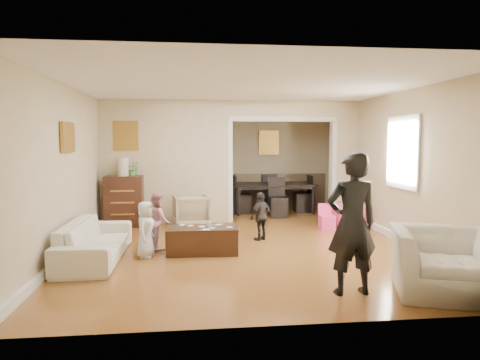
{
  "coord_description": "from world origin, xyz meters",
  "views": [
    {
      "loc": [
        -0.84,
        -7.35,
        1.75
      ],
      "look_at": [
        0.0,
        0.2,
        1.05
      ],
      "focal_mm": 32.07,
      "sensor_mm": 36.0,
      "label": 1
    }
  ],
  "objects": [
    {
      "name": "child_toddler",
      "position": [
        0.35,
        -0.01,
        0.43
      ],
      "size": [
        0.52,
        0.47,
        0.85
      ],
      "primitive_type": "imported",
      "rotation": [
        0.0,
        0.0,
        -2.47
      ],
      "color": "black",
      "rests_on": "ground"
    },
    {
      "name": "table_lamp",
      "position": [
        -2.23,
        1.51,
        1.22
      ],
      "size": [
        0.22,
        0.22,
        0.36
      ],
      "primitive_type": "cylinder",
      "color": "beige",
      "rests_on": "dresser"
    },
    {
      "name": "potted_plant",
      "position": [
        -2.03,
        1.51,
        1.18
      ],
      "size": [
        0.25,
        0.22,
        0.28
      ],
      "primitive_type": "imported",
      "color": "#346D30",
      "rests_on": "dresser"
    },
    {
      "name": "sofa",
      "position": [
        -2.27,
        -0.98,
        0.29
      ],
      "size": [
        0.79,
        1.97,
        0.57
      ],
      "primitive_type": "imported",
      "rotation": [
        0.0,
        0.0,
        1.56
      ],
      "color": "#EFE6CE",
      "rests_on": "ground"
    },
    {
      "name": "dining_table",
      "position": [
        1.1,
        2.88,
        0.35
      ],
      "size": [
        2.0,
        1.12,
        0.7
      ],
      "primitive_type": "imported",
      "rotation": [
        0.0,
        0.0,
        0.01
      ],
      "color": "black",
      "rests_on": "ground"
    },
    {
      "name": "adult_person",
      "position": [
        0.95,
        -2.75,
        0.81
      ],
      "size": [
        0.62,
        0.43,
        1.63
      ],
      "primitive_type": "imported",
      "rotation": [
        0.0,
        0.0,
        3.22
      ],
      "color": "black",
      "rests_on": "ground"
    },
    {
      "name": "partition_header",
      "position": [
        1.1,
        1.8,
        2.42
      ],
      "size": [
        2.22,
        0.18,
        0.35
      ],
      "primitive_type": "cube",
      "color": "beige",
      "rests_on": "partition_right"
    },
    {
      "name": "armchair_back",
      "position": [
        -0.88,
        1.34,
        0.32
      ],
      "size": [
        0.78,
        0.8,
        0.65
      ],
      "primitive_type": "imported",
      "rotation": [
        0.0,
        0.0,
        3.28
      ],
      "color": "tan",
      "rests_on": "ground"
    },
    {
      "name": "cyan_cup",
      "position": [
        2.14,
        0.81,
        0.53
      ],
      "size": [
        0.08,
        0.08,
        0.08
      ],
      "primitive_type": "cylinder",
      "color": "#26BFBC",
      "rests_on": "play_table"
    },
    {
      "name": "floor",
      "position": [
        0.0,
        0.0,
        0.0
      ],
      "size": [
        7.0,
        7.0,
        0.0
      ],
      "primitive_type": "plane",
      "color": "#A6692A",
      "rests_on": "ground"
    },
    {
      "name": "framed_art_sofa_wall",
      "position": [
        -2.71,
        -0.6,
        1.8
      ],
      "size": [
        0.03,
        0.55,
        0.4
      ],
      "primitive_type": "cube",
      "color": "brown"
    },
    {
      "name": "child_kneel_a",
      "position": [
        -1.55,
        -0.91,
        0.42
      ],
      "size": [
        0.35,
        0.46,
        0.85
      ],
      "primitive_type": "imported",
      "rotation": [
        0.0,
        0.0,
        1.36
      ],
      "color": "silver",
      "rests_on": "ground"
    },
    {
      "name": "craft_papers",
      "position": [
        -0.62,
        -0.73,
        0.41
      ],
      "size": [
        0.84,
        0.5,
        0.0
      ],
      "color": "white",
      "rests_on": "coffee_table"
    },
    {
      "name": "play_table",
      "position": [
        2.24,
        0.86,
        0.24
      ],
      "size": [
        0.57,
        0.57,
        0.49
      ],
      "primitive_type": "cube",
      "rotation": [
        0.0,
        0.0,
        0.15
      ],
      "color": "#F74187",
      "rests_on": "ground"
    },
    {
      "name": "framed_art_alcove",
      "position": [
        1.1,
        3.44,
        1.7
      ],
      "size": [
        0.45,
        0.03,
        0.55
      ],
      "primitive_type": "cube",
      "color": "brown"
    },
    {
      "name": "coffee_table",
      "position": [
        -0.7,
        -0.76,
        0.2
      ],
      "size": [
        1.11,
        0.58,
        0.41
      ],
      "primitive_type": "cube",
      "rotation": [
        0.0,
        0.0,
        -0.03
      ],
      "color": "#3A2012",
      "rests_on": "ground"
    },
    {
      "name": "dresser",
      "position": [
        -2.23,
        1.51,
        0.52
      ],
      "size": [
        0.75,
        0.42,
        1.04
      ],
      "primitive_type": "cube",
      "color": "#371A10",
      "rests_on": "ground"
    },
    {
      "name": "cereal_box",
      "position": [
        2.36,
        0.96,
        0.64
      ],
      "size": [
        0.21,
        0.1,
        0.3
      ],
      "primitive_type": "cube",
      "rotation": [
        0.0,
        0.0,
        0.15
      ],
      "color": "yellow",
      "rests_on": "play_table"
    },
    {
      "name": "child_kneel_b",
      "position": [
        -1.4,
        -0.46,
        0.47
      ],
      "size": [
        0.48,
        0.54,
        0.93
      ],
      "primitive_type": "imported",
      "rotation": [
        0.0,
        0.0,
        1.89
      ],
      "color": "#C67C87",
      "rests_on": "ground"
    },
    {
      "name": "window_pane",
      "position": [
        2.73,
        -0.4,
        1.55
      ],
      "size": [
        0.03,
        0.95,
        1.1
      ],
      "primitive_type": "cube",
      "color": "white",
      "rests_on": "ground"
    },
    {
      "name": "partition_right",
      "position": [
        2.48,
        1.8,
        1.3
      ],
      "size": [
        0.55,
        0.18,
        2.6
      ],
      "primitive_type": "cube",
      "color": "beige",
      "rests_on": "ground"
    },
    {
      "name": "framed_art_partition",
      "position": [
        -2.2,
        1.7,
        1.85
      ],
      "size": [
        0.45,
        0.03,
        0.55
      ],
      "primitive_type": "cube",
      "color": "brown",
      "rests_on": "partition_left"
    },
    {
      "name": "toy_block",
      "position": [
        2.12,
        0.98,
        0.51
      ],
      "size": [
        0.1,
        0.09,
        0.05
      ],
      "primitive_type": "cube",
      "rotation": [
        0.0,
        0.0,
        0.5
      ],
      "color": "red",
      "rests_on": "play_table"
    },
    {
      "name": "partition_left",
      "position": [
        -1.38,
        1.8,
        1.3
      ],
      "size": [
        2.75,
        0.18,
        2.6
      ],
      "primitive_type": "cube",
      "color": "beige",
      "rests_on": "ground"
    },
    {
      "name": "play_bowl",
      "position": [
        2.29,
        0.74,
        0.51
      ],
      "size": [
        0.25,
        0.25,
        0.05
      ],
      "primitive_type": "imported",
      "rotation": [
        0.0,
        0.0,
        0.15
      ],
      "color": "white",
      "rests_on": "play_table"
    },
    {
      "name": "armchair_front",
      "position": [
        2.02,
        -2.87,
        0.37
      ],
      "size": [
        1.39,
        1.3,
        0.73
      ],
      "primitive_type": "imported",
      "rotation": [
        0.0,
        0.0,
        -0.34
      ],
      "color": "#EFE6CE",
      "rests_on": "ground"
    },
    {
      "name": "coffee_cup",
      "position": [
        -0.6,
        -0.81,
        0.46
      ],
      "size": [
        0.11,
        0.11,
        0.1
      ],
      "primitive_type": "imported",
      "rotation": [
        0.0,
        0.0,
        -0.03
      ],
      "color": "silver",
      "rests_on": "coffee_table"
    }
  ]
}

